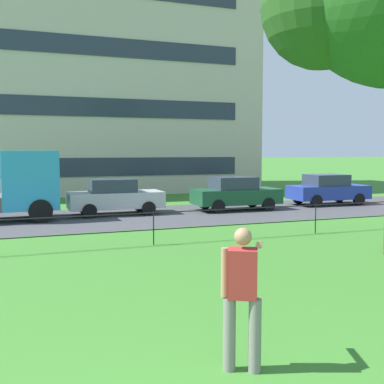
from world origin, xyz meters
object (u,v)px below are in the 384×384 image
object	(u,v)px
car_dark_green_right	(235,193)
apartment_building_background	(58,57)
person_thrower	(242,294)
car_blue_center	(328,189)
car_silver_far_left	(115,196)

from	to	relation	value
car_dark_green_right	apartment_building_background	world-z (taller)	apartment_building_background
person_thrower	car_dark_green_right	size ratio (longest dim) A/B	0.46
car_dark_green_right	car_blue_center	bearing A→B (deg)	3.68
car_silver_far_left	apartment_building_background	size ratio (longest dim) A/B	0.16
person_thrower	apartment_building_background	size ratio (longest dim) A/B	0.07
person_thrower	apartment_building_background	distance (m)	29.78
car_silver_far_left	person_thrower	bearing A→B (deg)	-95.17
car_silver_far_left	apartment_building_background	xyz separation A→B (m)	(-1.07, 13.61, 8.22)
car_silver_far_left	car_blue_center	size ratio (longest dim) A/B	0.99
car_blue_center	apartment_building_background	bearing A→B (deg)	131.10
car_silver_far_left	apartment_building_background	world-z (taller)	apartment_building_background
car_dark_green_right	apartment_building_background	bearing A→B (deg)	115.18
car_silver_far_left	apartment_building_background	distance (m)	15.94
person_thrower	car_dark_green_right	bearing A→B (deg)	64.78
person_thrower	apartment_building_background	bearing A→B (deg)	89.41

